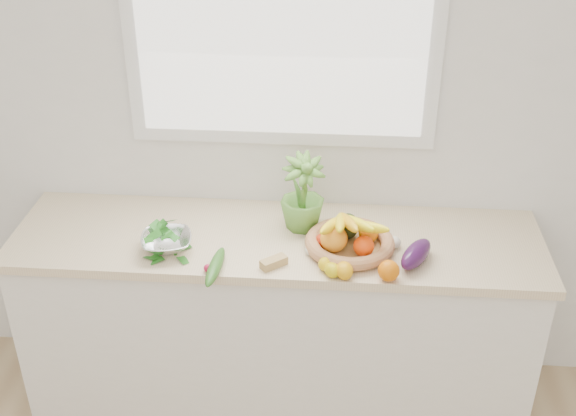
# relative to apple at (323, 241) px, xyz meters

# --- Properties ---
(back_wall) EXTENTS (4.50, 0.02, 2.70)m
(back_wall) POSITION_rel_apple_xyz_m (-0.20, 0.38, 0.41)
(back_wall) COLOR white
(back_wall) RESTS_ON ground
(counter_cabinet) EXTENTS (2.20, 0.58, 0.86)m
(counter_cabinet) POSITION_rel_apple_xyz_m (-0.20, 0.08, -0.51)
(counter_cabinet) COLOR silver
(counter_cabinet) RESTS_ON ground
(countertop) EXTENTS (2.24, 0.62, 0.04)m
(countertop) POSITION_rel_apple_xyz_m (-0.20, 0.08, -0.06)
(countertop) COLOR beige
(countertop) RESTS_ON counter_cabinet
(window_frame) EXTENTS (1.30, 0.03, 1.10)m
(window_frame) POSITION_rel_apple_xyz_m (-0.20, 0.37, 0.81)
(window_frame) COLOR white
(window_frame) RESTS_ON back_wall
(window_pane) EXTENTS (1.18, 0.01, 0.98)m
(window_pane) POSITION_rel_apple_xyz_m (-0.20, 0.35, 0.81)
(window_pane) COLOR white
(window_pane) RESTS_ON window_frame
(orange_loose) EXTENTS (0.09, 0.09, 0.08)m
(orange_loose) POSITION_rel_apple_xyz_m (0.26, -0.20, 0.01)
(orange_loose) COLOR #D86406
(orange_loose) RESTS_ON countertop
(lemon_a) EXTENTS (0.09, 0.09, 0.06)m
(lemon_a) POSITION_rel_apple_xyz_m (0.04, -0.19, -0.01)
(lemon_a) COLOR gold
(lemon_a) RESTS_ON countertop
(lemon_b) EXTENTS (0.07, 0.08, 0.05)m
(lemon_b) POSITION_rel_apple_xyz_m (0.01, -0.15, -0.01)
(lemon_b) COLOR gold
(lemon_b) RESTS_ON countertop
(lemon_c) EXTENTS (0.08, 0.10, 0.07)m
(lemon_c) POSITION_rel_apple_xyz_m (0.09, -0.20, -0.00)
(lemon_c) COLOR orange
(lemon_c) RESTS_ON countertop
(apple) EXTENTS (0.07, 0.07, 0.07)m
(apple) POSITION_rel_apple_xyz_m (0.00, 0.00, 0.00)
(apple) COLOR #AC270D
(apple) RESTS_ON countertop
(ginger) EXTENTS (0.11, 0.10, 0.03)m
(ginger) POSITION_rel_apple_xyz_m (-0.19, -0.14, -0.02)
(ginger) COLOR tan
(ginger) RESTS_ON countertop
(garlic_a) EXTENTS (0.07, 0.07, 0.05)m
(garlic_a) POSITION_rel_apple_xyz_m (0.29, 0.03, -0.01)
(garlic_a) COLOR beige
(garlic_a) RESTS_ON countertop
(garlic_b) EXTENTS (0.06, 0.06, 0.04)m
(garlic_b) POSITION_rel_apple_xyz_m (-0.04, 0.06, -0.01)
(garlic_b) COLOR white
(garlic_b) RESTS_ON countertop
(garlic_c) EXTENTS (0.06, 0.06, 0.04)m
(garlic_c) POSITION_rel_apple_xyz_m (-0.05, -0.05, -0.02)
(garlic_c) COLOR silver
(garlic_c) RESTS_ON countertop
(eggplant) EXTENTS (0.18, 0.23, 0.09)m
(eggplant) POSITION_rel_apple_xyz_m (0.37, -0.08, 0.01)
(eggplant) COLOR #32103B
(eggplant) RESTS_ON countertop
(cucumber) EXTENTS (0.07, 0.27, 0.05)m
(cucumber) POSITION_rel_apple_xyz_m (-0.41, -0.20, -0.01)
(cucumber) COLOR #2C5E1B
(cucumber) RESTS_ON countertop
(radish) EXTENTS (0.03, 0.03, 0.03)m
(radish) POSITION_rel_apple_xyz_m (-0.44, -0.20, -0.02)
(radish) COLOR #BC173F
(radish) RESTS_ON countertop
(potted_herb) EXTENTS (0.24, 0.24, 0.34)m
(potted_herb) POSITION_rel_apple_xyz_m (-0.10, 0.17, 0.13)
(potted_herb) COLOR #579134
(potted_herb) RESTS_ON countertop
(fruit_basket) EXTENTS (0.46, 0.46, 0.19)m
(fruit_basket) POSITION_rel_apple_xyz_m (0.10, 0.00, 0.02)
(fruit_basket) COLOR tan
(fruit_basket) RESTS_ON countertop
(colander_with_spinach) EXTENTS (0.24, 0.24, 0.11)m
(colander_with_spinach) POSITION_rel_apple_xyz_m (-0.63, -0.06, 0.02)
(colander_with_spinach) COLOR silver
(colander_with_spinach) RESTS_ON countertop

